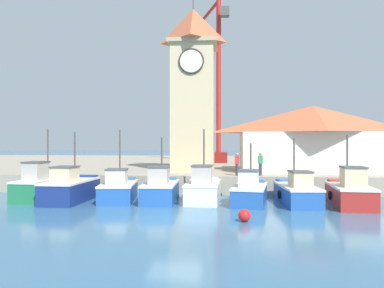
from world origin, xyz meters
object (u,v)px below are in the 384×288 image
fishing_boat_left_inner (118,189)px  dock_worker_near_tower (260,164)px  fishing_boat_mid_right (250,192)px  warehouse_right (313,138)px  fishing_boat_far_left (42,186)px  fishing_boat_right_inner (297,192)px  fishing_boat_mid_left (160,189)px  dock_worker_along_quay (237,164)px  mooring_buoy (244,215)px  fishing_boat_left_outer (70,188)px  port_crane_near (218,96)px  fishing_boat_center (203,189)px  clock_tower (193,86)px  fishing_boat_right_outer (350,192)px

fishing_boat_left_inner → dock_worker_near_tower: 10.05m
fishing_boat_mid_right → warehouse_right: bearing=57.7°
fishing_boat_far_left → fishing_boat_right_inner: 15.85m
fishing_boat_mid_left → dock_worker_along_quay: size_ratio=2.68×
warehouse_right → mooring_buoy: bearing=-113.9°
fishing_boat_mid_right → warehouse_right: size_ratio=0.38×
fishing_boat_mid_right → dock_worker_near_tower: 4.80m
fishing_boat_left_outer → fishing_boat_left_inner: (2.85, 0.56, -0.09)m
fishing_boat_right_inner → port_crane_near: size_ratio=0.26×
mooring_buoy → fishing_boat_far_left: bearing=155.4°
fishing_boat_left_outer → port_crane_near: 24.23m
fishing_boat_center → clock_tower: size_ratio=0.30×
fishing_boat_left_inner → fishing_boat_mid_right: 8.06m
warehouse_right → dock_worker_near_tower: warehouse_right is taller
fishing_boat_left_outer → dock_worker_near_tower: (11.94, 4.60, 1.32)m
warehouse_right → dock_worker_near_tower: size_ratio=7.38×
fishing_boat_left_inner → warehouse_right: bearing=31.9°
fishing_boat_right_inner → clock_tower: size_ratio=0.34×
fishing_boat_right_inner → dock_worker_along_quay: size_ratio=3.15×
warehouse_right → fishing_boat_mid_right: bearing=-122.3°
mooring_buoy → dock_worker_near_tower: (1.61, 9.57, 1.83)m
fishing_boat_left_inner → fishing_boat_mid_right: size_ratio=0.98×
fishing_boat_right_outer → mooring_buoy: fishing_boat_right_outer is taller
fishing_boat_center → dock_worker_near_tower: 5.65m
fishing_boat_right_inner → dock_worker_along_quay: (-3.38, 4.00, 1.42)m
fishing_boat_left_inner → mooring_buoy: bearing=-36.5°
clock_tower → dock_worker_near_tower: (5.07, -3.54, -6.12)m
fishing_boat_left_outer → port_crane_near: (8.67, 21.10, 8.17)m
fishing_boat_far_left → dock_worker_near_tower: size_ratio=2.96×
fishing_boat_mid_right → fishing_boat_right_outer: size_ratio=0.97×
dock_worker_near_tower → mooring_buoy: bearing=-99.6°
fishing_boat_mid_right → dock_worker_near_tower: size_ratio=2.83×
fishing_boat_left_outer → fishing_boat_right_inner: 13.67m
mooring_buoy → dock_worker_along_quay: (-0.03, 9.32, 1.83)m
fishing_boat_right_outer → mooring_buoy: 7.80m
fishing_boat_mid_left → dock_worker_near_tower: 7.81m
fishing_boat_mid_left → fishing_boat_left_outer: bearing=-176.0°
fishing_boat_mid_right → dock_worker_near_tower: fishing_boat_mid_right is taller
fishing_boat_mid_left → warehouse_right: size_ratio=0.36×
fishing_boat_far_left → dock_worker_along_quay: (12.47, 3.59, 1.28)m
fishing_boat_left_inner → warehouse_right: (13.72, 8.53, 3.29)m
fishing_boat_far_left → fishing_boat_center: 10.29m
fishing_boat_right_inner → dock_worker_near_tower: bearing=112.1°
fishing_boat_left_outer → fishing_boat_center: bearing=4.7°
fishing_boat_right_inner → dock_worker_along_quay: 5.42m
fishing_boat_mid_left → fishing_boat_mid_right: bearing=-2.6°
dock_worker_near_tower → fishing_boat_center: bearing=-134.2°
fishing_boat_left_inner → port_crane_near: bearing=74.2°
fishing_boat_mid_left → fishing_boat_far_left: bearing=177.2°
dock_worker_near_tower → warehouse_right: bearing=44.1°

